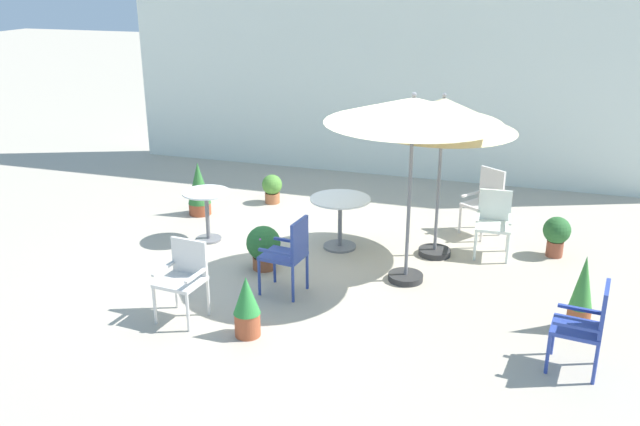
{
  "coord_description": "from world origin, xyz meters",
  "views": [
    {
      "loc": [
        2.5,
        -7.92,
        3.7
      ],
      "look_at": [
        0.0,
        -0.1,
        0.73
      ],
      "focal_mm": 37.97,
      "sensor_mm": 36.0,
      "label": 1
    }
  ],
  "objects_px": {
    "patio_umbrella_1": "(413,112)",
    "patio_chair_2": "(494,219)",
    "potted_plant_1": "(264,246)",
    "potted_plant_3": "(247,306)",
    "patio_chair_0": "(290,251)",
    "potted_plant_2": "(582,294)",
    "potted_plant_5": "(199,189)",
    "patio_chair_1": "(486,198)",
    "patio_chair_4": "(587,323)",
    "potted_plant_0": "(272,188)",
    "patio_umbrella_0": "(443,116)",
    "cafe_table_0": "(207,207)",
    "patio_chair_3": "(184,274)",
    "potted_plant_4": "(556,234)",
    "cafe_table_1": "(340,213)"
  },
  "relations": [
    {
      "from": "cafe_table_1",
      "to": "potted_plant_5",
      "type": "distance_m",
      "value": 2.59
    },
    {
      "from": "patio_umbrella_1",
      "to": "potted_plant_5",
      "type": "distance_m",
      "value": 4.23
    },
    {
      "from": "patio_chair_0",
      "to": "potted_plant_5",
      "type": "xyz_separation_m",
      "value": [
        -2.34,
        2.2,
        -0.13
      ]
    },
    {
      "from": "cafe_table_1",
      "to": "potted_plant_3",
      "type": "height_order",
      "value": "cafe_table_1"
    },
    {
      "from": "patio_umbrella_1",
      "to": "patio_chair_4",
      "type": "height_order",
      "value": "patio_umbrella_1"
    },
    {
      "from": "potted_plant_1",
      "to": "potted_plant_3",
      "type": "bearing_deg",
      "value": -73.76
    },
    {
      "from": "patio_chair_1",
      "to": "patio_chair_4",
      "type": "distance_m",
      "value": 3.66
    },
    {
      "from": "patio_chair_4",
      "to": "potted_plant_4",
      "type": "xyz_separation_m",
      "value": [
        -0.23,
        2.87,
        -0.2
      ]
    },
    {
      "from": "cafe_table_1",
      "to": "potted_plant_5",
      "type": "height_order",
      "value": "potted_plant_5"
    },
    {
      "from": "patio_umbrella_0",
      "to": "patio_chair_3",
      "type": "xyz_separation_m",
      "value": [
        -2.4,
        -2.6,
        -1.41
      ]
    },
    {
      "from": "patio_umbrella_0",
      "to": "potted_plant_1",
      "type": "xyz_separation_m",
      "value": [
        -2.06,
        -1.13,
        -1.61
      ]
    },
    {
      "from": "potted_plant_5",
      "to": "potted_plant_3",
      "type": "bearing_deg",
      "value": -55.55
    },
    {
      "from": "patio_umbrella_1",
      "to": "patio_chair_1",
      "type": "xyz_separation_m",
      "value": [
        0.79,
        1.95,
        -1.59
      ]
    },
    {
      "from": "potted_plant_4",
      "to": "patio_chair_0",
      "type": "bearing_deg",
      "value": -144.75
    },
    {
      "from": "patio_chair_0",
      "to": "potted_plant_2",
      "type": "height_order",
      "value": "patio_chair_0"
    },
    {
      "from": "patio_chair_1",
      "to": "patio_chair_2",
      "type": "height_order",
      "value": "patio_chair_1"
    },
    {
      "from": "potted_plant_0",
      "to": "potted_plant_2",
      "type": "distance_m",
      "value": 5.57
    },
    {
      "from": "cafe_table_1",
      "to": "patio_chair_0",
      "type": "bearing_deg",
      "value": -96.36
    },
    {
      "from": "patio_umbrella_1",
      "to": "patio_chair_2",
      "type": "xyz_separation_m",
      "value": [
        0.96,
        1.21,
        -1.64
      ]
    },
    {
      "from": "patio_chair_4",
      "to": "potted_plant_0",
      "type": "distance_m",
      "value": 6.06
    },
    {
      "from": "potted_plant_0",
      "to": "potted_plant_2",
      "type": "bearing_deg",
      "value": -31.99
    },
    {
      "from": "cafe_table_0",
      "to": "potted_plant_3",
      "type": "distance_m",
      "value": 2.84
    },
    {
      "from": "cafe_table_0",
      "to": "potted_plant_4",
      "type": "relative_size",
      "value": 1.31
    },
    {
      "from": "patio_umbrella_1",
      "to": "patio_chair_2",
      "type": "relative_size",
      "value": 2.7
    },
    {
      "from": "patio_chair_1",
      "to": "potted_plant_1",
      "type": "height_order",
      "value": "patio_chair_1"
    },
    {
      "from": "patio_chair_1",
      "to": "patio_chair_4",
      "type": "bearing_deg",
      "value": -70.33
    },
    {
      "from": "patio_umbrella_0",
      "to": "cafe_table_0",
      "type": "height_order",
      "value": "patio_umbrella_0"
    },
    {
      "from": "patio_umbrella_0",
      "to": "potted_plant_4",
      "type": "bearing_deg",
      "value": 16.19
    },
    {
      "from": "potted_plant_5",
      "to": "potted_plant_1",
      "type": "bearing_deg",
      "value": -42.67
    },
    {
      "from": "patio_chair_2",
      "to": "patio_chair_1",
      "type": "bearing_deg",
      "value": 102.92
    },
    {
      "from": "patio_chair_0",
      "to": "patio_chair_1",
      "type": "bearing_deg",
      "value": 53.14
    },
    {
      "from": "cafe_table_0",
      "to": "potted_plant_2",
      "type": "bearing_deg",
      "value": -12.65
    },
    {
      "from": "patio_umbrella_1",
      "to": "potted_plant_5",
      "type": "height_order",
      "value": "patio_umbrella_1"
    },
    {
      "from": "patio_chair_0",
      "to": "patio_chair_1",
      "type": "relative_size",
      "value": 0.99
    },
    {
      "from": "cafe_table_0",
      "to": "patio_chair_2",
      "type": "relative_size",
      "value": 0.84
    },
    {
      "from": "patio_chair_3",
      "to": "patio_chair_4",
      "type": "relative_size",
      "value": 0.95
    },
    {
      "from": "patio_umbrella_0",
      "to": "patio_chair_2",
      "type": "height_order",
      "value": "patio_umbrella_0"
    },
    {
      "from": "patio_chair_4",
      "to": "potted_plant_4",
      "type": "bearing_deg",
      "value": 94.6
    },
    {
      "from": "patio_chair_3",
      "to": "patio_chair_2",
      "type": "bearing_deg",
      "value": 42.66
    },
    {
      "from": "cafe_table_1",
      "to": "potted_plant_0",
      "type": "bearing_deg",
      "value": 136.87
    },
    {
      "from": "potted_plant_1",
      "to": "patio_chair_4",
      "type": "bearing_deg",
      "value": -18.4
    },
    {
      "from": "potted_plant_3",
      "to": "patio_chair_0",
      "type": "bearing_deg",
      "value": 85.33
    },
    {
      "from": "patio_chair_0",
      "to": "potted_plant_2",
      "type": "xyz_separation_m",
      "value": [
        3.28,
        0.12,
        -0.12
      ]
    },
    {
      "from": "patio_chair_1",
      "to": "potted_plant_0",
      "type": "height_order",
      "value": "patio_chair_1"
    },
    {
      "from": "potted_plant_2",
      "to": "potted_plant_3",
      "type": "relative_size",
      "value": 1.27
    },
    {
      "from": "cafe_table_0",
      "to": "patio_chair_2",
      "type": "distance_m",
      "value": 4.0
    },
    {
      "from": "patio_chair_1",
      "to": "potted_plant_3",
      "type": "distance_m",
      "value": 4.38
    },
    {
      "from": "potted_plant_0",
      "to": "potted_plant_3",
      "type": "xyz_separation_m",
      "value": [
        1.35,
        -4.15,
        0.08
      ]
    },
    {
      "from": "patio_chair_1",
      "to": "patio_chair_2",
      "type": "xyz_separation_m",
      "value": [
        0.17,
        -0.74,
        -0.05
      ]
    },
    {
      "from": "patio_umbrella_1",
      "to": "potted_plant_2",
      "type": "bearing_deg",
      "value": -18.18
    }
  ]
}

